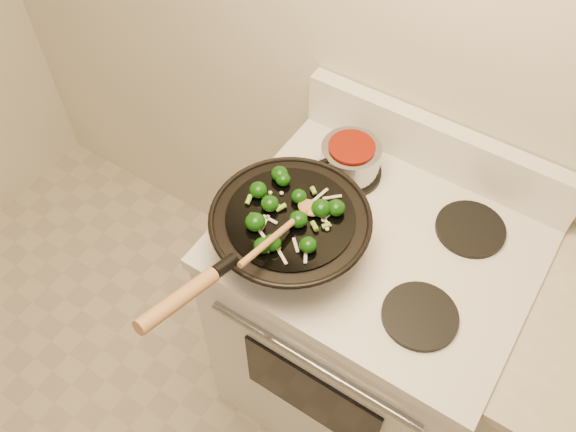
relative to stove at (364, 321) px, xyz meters
The scene contains 5 objects.
stove is the anchor object (origin of this frame).
wok 0.58m from the stove, 138.83° to the right, with size 0.39×0.65×0.24m.
stirfry 0.65m from the stove, 140.74° to the right, with size 0.23×0.25×0.04m.
wooden_spoon 0.65m from the stove, 130.60° to the right, with size 0.06×0.28×0.07m.
saucepan 0.56m from the stove, 141.16° to the left, with size 0.16×0.25×0.10m.
Camera 1 is at (0.29, 0.28, 2.19)m, focal length 38.00 mm.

